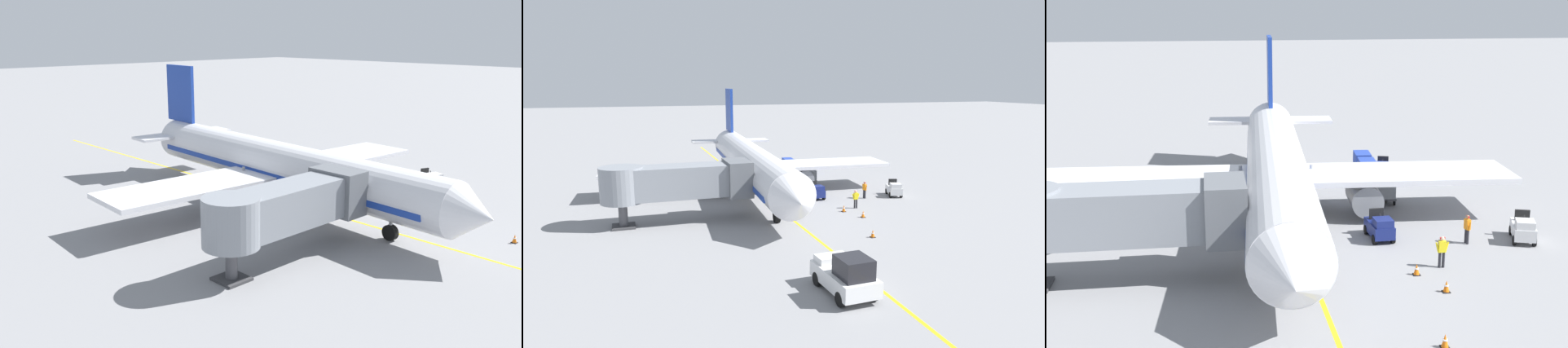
% 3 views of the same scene
% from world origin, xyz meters
% --- Properties ---
extents(ground_plane, '(400.00, 400.00, 0.00)m').
position_xyz_m(ground_plane, '(0.00, 0.00, 0.00)').
color(ground_plane, gray).
extents(gate_lead_in_line, '(0.24, 80.00, 0.01)m').
position_xyz_m(gate_lead_in_line, '(0.00, 0.00, 0.00)').
color(gate_lead_in_line, gold).
rests_on(gate_lead_in_line, ground).
extents(parked_airliner, '(30.28, 37.34, 10.63)m').
position_xyz_m(parked_airliner, '(0.74, -1.42, 3.19)').
color(parked_airliner, silver).
rests_on(parked_airliner, ground).
extents(jet_bridge, '(12.07, 3.50, 4.98)m').
position_xyz_m(jet_bridge, '(9.13, 7.50, 3.45)').
color(jet_bridge, gray).
rests_on(jet_bridge, ground).
extents(baggage_tug_lead, '(1.93, 2.75, 1.62)m').
position_xyz_m(baggage_tug_lead, '(-12.79, 4.66, 0.71)').
color(baggage_tug_lead, silver).
rests_on(baggage_tug_lead, ground).
extents(baggage_tug_trailing, '(1.91, 2.74, 1.62)m').
position_xyz_m(baggage_tug_trailing, '(-8.34, -10.35, 0.71)').
color(baggage_tug_trailing, '#1E339E').
rests_on(baggage_tug_trailing, ground).
extents(baggage_tug_spare, '(1.36, 2.54, 1.62)m').
position_xyz_m(baggage_tug_spare, '(-4.73, 3.17, 0.71)').
color(baggage_tug_spare, navy).
rests_on(baggage_tug_spare, ground).
extents(baggage_cart_front, '(1.50, 2.95, 1.58)m').
position_xyz_m(baggage_cart_front, '(-6.90, -4.15, 0.95)').
color(baggage_cart_front, '#4C4C51').
rests_on(baggage_cart_front, ground).
extents(baggage_cart_second_in_train, '(1.50, 2.95, 1.58)m').
position_xyz_m(baggage_cart_second_in_train, '(-7.00, -7.03, 0.95)').
color(baggage_cart_second_in_train, '#4C4C51').
rests_on(baggage_cart_second_in_train, ground).
extents(baggage_cart_third_in_train, '(1.50, 2.95, 1.58)m').
position_xyz_m(baggage_cart_third_in_train, '(-7.10, -10.23, 0.95)').
color(baggage_cart_third_in_train, '#4C4C51').
rests_on(baggage_cart_third_in_train, ground).
extents(baggage_cart_tail_end, '(1.50, 2.95, 1.58)m').
position_xyz_m(baggage_cart_tail_end, '(-7.30, -12.78, 0.95)').
color(baggage_cart_tail_end, '#4C4C51').
rests_on(baggage_cart_tail_end, ground).
extents(ground_crew_wing_walker, '(0.31, 0.73, 1.69)m').
position_xyz_m(ground_crew_wing_walker, '(-9.43, 4.62, 0.95)').
color(ground_crew_wing_walker, '#232328').
rests_on(ground_crew_wing_walker, ground).
extents(ground_crew_loader, '(0.72, 0.25, 1.69)m').
position_xyz_m(ground_crew_loader, '(-6.81, 7.91, 0.95)').
color(ground_crew_loader, '#232328').
rests_on(ground_crew_loader, ground).
extents(safety_cone_nose_left, '(0.36, 0.36, 0.59)m').
position_xyz_m(safety_cone_nose_left, '(-4.13, 16.12, 0.29)').
color(safety_cone_nose_left, black).
rests_on(safety_cone_nose_left, ground).
extents(safety_cone_nose_right, '(0.36, 0.36, 0.59)m').
position_xyz_m(safety_cone_nose_right, '(-6.01, 10.94, 0.29)').
color(safety_cone_nose_right, black).
rests_on(safety_cone_nose_right, ground).
extents(safety_cone_wing_tip, '(0.36, 0.36, 0.59)m').
position_xyz_m(safety_cone_wing_tip, '(-5.24, 8.70, 0.29)').
color(safety_cone_wing_tip, black).
rests_on(safety_cone_wing_tip, ground).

